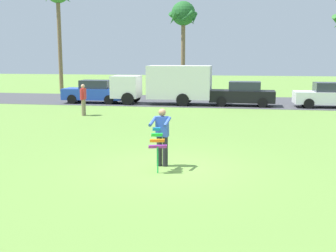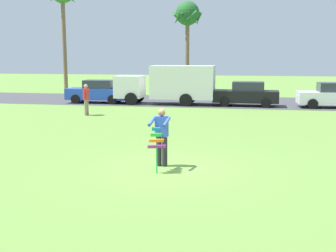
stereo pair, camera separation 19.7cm
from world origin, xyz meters
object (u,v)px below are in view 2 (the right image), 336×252
at_px(person_kite_flyer, 162,135).
at_px(parked_car_blue, 98,92).
at_px(kite_held, 156,142).
at_px(person_walker_far, 86,99).
at_px(parked_truck_white_box, 171,84).
at_px(parked_car_black, 246,94).
at_px(palm_tree_right_near, 188,17).
at_px(parked_car_white, 333,96).

distance_m(person_kite_flyer, parked_car_blue, 17.84).
bearing_deg(kite_held, parked_car_blue, 115.15).
distance_m(parked_car_blue, person_walker_far, 6.28).
relative_size(person_kite_flyer, parked_truck_white_box, 0.26).
relative_size(parked_truck_white_box, parked_car_black, 1.58).
bearing_deg(palm_tree_right_near, person_walker_far, -102.18).
xyz_separation_m(parked_car_blue, parked_car_white, (15.60, -0.00, 0.00)).
relative_size(parked_car_blue, person_walker_far, 2.46).
xyz_separation_m(kite_held, parked_truck_white_box, (-2.62, 16.63, 0.57)).
xyz_separation_m(kite_held, person_walker_far, (-6.26, 10.55, 0.09)).
height_order(parked_truck_white_box, person_walker_far, parked_truck_white_box).
relative_size(kite_held, parked_truck_white_box, 0.18).
height_order(parked_car_blue, parked_truck_white_box, parked_truck_white_box).
distance_m(person_kite_flyer, parked_car_black, 16.20).
xyz_separation_m(kite_held, parked_car_black, (2.42, 16.63, -0.07)).
xyz_separation_m(parked_car_black, person_walker_far, (-8.68, -6.08, 0.16)).
xyz_separation_m(parked_car_white, palm_tree_right_near, (-10.67, 9.59, 5.84)).
distance_m(parked_truck_white_box, palm_tree_right_near, 10.92).
xyz_separation_m(parked_truck_white_box, palm_tree_right_near, (-0.26, 9.59, 5.21)).
height_order(kite_held, person_walker_far, person_walker_far).
distance_m(parked_car_blue, parked_car_black, 10.23).
relative_size(person_kite_flyer, palm_tree_right_near, 0.22).
xyz_separation_m(kite_held, parked_car_blue, (-7.81, 16.63, -0.07)).
bearing_deg(parked_car_black, kite_held, -98.27).
bearing_deg(parked_car_black, parked_car_white, 0.02).
bearing_deg(kite_held, parked_car_black, 81.73).
bearing_deg(parked_truck_white_box, parked_car_blue, 179.99).
distance_m(person_kite_flyer, parked_car_white, 17.81).
height_order(kite_held, parked_car_white, parked_car_white).
distance_m(kite_held, parked_car_black, 16.81).
bearing_deg(palm_tree_right_near, kite_held, -83.74).
height_order(parked_truck_white_box, parked_car_white, parked_truck_white_box).
distance_m(parked_car_black, palm_tree_right_near, 12.42).
bearing_deg(kite_held, person_walker_far, 120.70).
relative_size(kite_held, parked_car_black, 0.29).
xyz_separation_m(parked_car_white, person_walker_far, (-14.05, -6.09, 0.16)).
relative_size(parked_car_black, palm_tree_right_near, 0.53).
xyz_separation_m(parked_car_black, palm_tree_right_near, (-5.29, 9.60, 5.84)).
height_order(parked_car_black, parked_car_white, same).
height_order(parked_car_blue, palm_tree_right_near, palm_tree_right_near).
bearing_deg(parked_truck_white_box, person_walker_far, -120.90).
bearing_deg(parked_car_white, parked_truck_white_box, -179.99).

